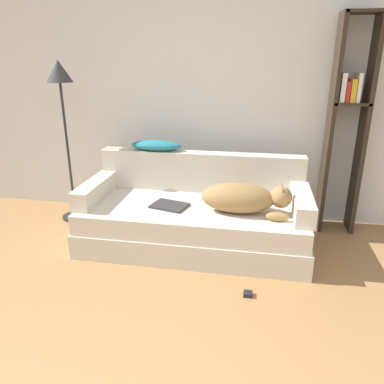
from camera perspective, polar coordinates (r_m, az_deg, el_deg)
name	(u,v)px	position (r m, az deg, el deg)	size (l,w,h in m)	color
wall_back	(201,81)	(3.75, 1.32, 16.49)	(7.28, 0.06, 2.70)	silver
couch	(194,225)	(3.28, 0.30, -5.09)	(1.92, 0.89, 0.38)	beige
couch_backrest	(201,172)	(3.49, 1.37, 3.12)	(1.88, 0.15, 0.37)	beige
couch_arm_left	(96,190)	(3.43, -14.48, 0.34)	(0.15, 0.70, 0.16)	beige
couch_arm_right	(302,203)	(3.15, 16.39, -1.60)	(0.15, 0.70, 0.16)	beige
dog	(244,198)	(3.04, 7.85, -0.93)	(0.72, 0.31, 0.25)	olive
laptop	(169,206)	(3.17, -3.45, -2.07)	(0.34, 0.28, 0.02)	#2D2D30
throw_pillow	(156,145)	(3.53, -5.47, 7.08)	(0.48, 0.19, 0.09)	teal
bookshelf	(347,119)	(3.64, 22.61, 10.28)	(0.32, 0.26, 1.93)	#2D2319
floor_lamp	(61,95)	(3.78, -19.28, 13.81)	(0.26, 0.26, 1.55)	#232326
power_adapter	(248,294)	(2.74, 8.52, -15.11)	(0.06, 0.06, 0.03)	black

